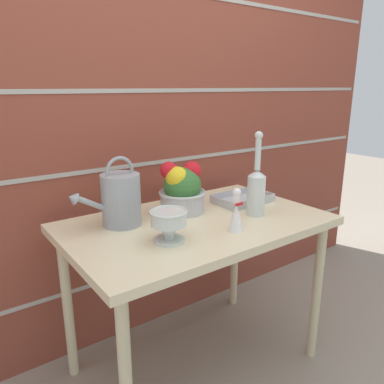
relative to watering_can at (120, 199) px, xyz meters
name	(u,v)px	position (x,y,z in m)	size (l,w,h in m)	color
ground_plane	(196,363)	(0.29, -0.15, -0.85)	(12.00, 12.00, 0.00)	gray
brick_wall	(141,127)	(0.29, 0.32, 0.25)	(3.60, 0.08, 2.20)	brown
patio_table	(197,237)	(0.29, -0.15, -0.19)	(1.12, 0.70, 0.74)	beige
watering_can	(120,199)	(0.00, 0.00, 0.00)	(0.31, 0.16, 0.29)	#93999E
crystal_pedestal_bowl	(169,222)	(0.06, -0.27, -0.03)	(0.14, 0.14, 0.12)	silver
flower_planter	(182,189)	(0.30, -0.01, -0.01)	(0.22, 0.22, 0.24)	#BCBCC1
glass_decanter	(256,188)	(0.55, -0.24, 0.01)	(0.08, 0.08, 0.38)	silver
figurine_vase	(236,214)	(0.34, -0.33, -0.04)	(0.06, 0.06, 0.18)	white
wire_tray	(243,200)	(0.63, -0.07, -0.10)	(0.28, 0.18, 0.04)	#B7B7BC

